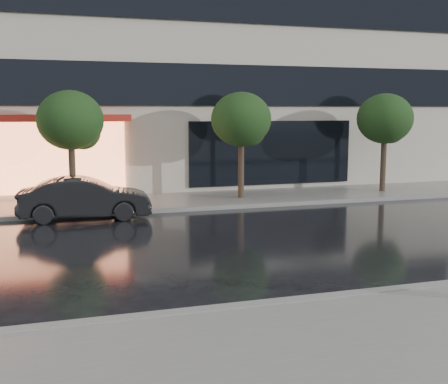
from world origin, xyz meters
name	(u,v)px	position (x,y,z in m)	size (l,w,h in m)	color
ground	(262,290)	(0.00, 0.00, 0.00)	(120.00, 120.00, 0.00)	black
sidewalk_near	(351,360)	(0.00, -3.25, 0.06)	(60.00, 4.50, 0.12)	slate
sidewalk_far	(160,202)	(0.00, 10.25, 0.06)	(60.00, 3.50, 0.12)	slate
curb_near	(284,304)	(0.00, -1.00, 0.07)	(60.00, 0.25, 0.14)	gray
curb_far	(170,210)	(0.00, 8.50, 0.07)	(60.00, 0.25, 0.14)	gray
bg_building_right	(447,49)	(26.00, 28.00, 8.00)	(12.00, 12.00, 16.00)	#4C4C54
tree_mid_west	(72,122)	(-2.94, 10.03, 2.92)	(2.20, 2.20, 3.99)	#33261C
tree_mid_east	(243,121)	(3.06, 10.03, 2.92)	(2.20, 2.20, 3.99)	#33261C
tree_far_east	(386,121)	(9.06, 10.03, 2.92)	(2.20, 2.20, 3.99)	#33261C
parked_car	(85,198)	(-2.72, 8.02, 0.65)	(1.38, 3.95, 1.30)	black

